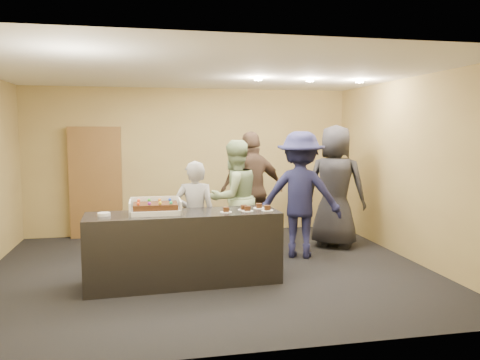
{
  "coord_description": "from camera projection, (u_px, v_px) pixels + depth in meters",
  "views": [
    {
      "loc": [
        -0.84,
        -6.27,
        1.92
      ],
      "look_at": [
        0.43,
        0.0,
        1.24
      ],
      "focal_mm": 35.0,
      "sensor_mm": 36.0,
      "label": 1
    }
  ],
  "objects": [
    {
      "name": "person_brown_extra",
      "position": [
        252.0,
        190.0,
        7.58
      ],
      "size": [
        1.2,
        0.73,
        1.91
      ],
      "primitive_type": "imported",
      "rotation": [
        0.0,
        0.0,
        3.39
      ],
      "color": "brown",
      "rests_on": "floor"
    },
    {
      "name": "ceiling_spotlights",
      "position": [
        310.0,
        80.0,
        7.0
      ],
      "size": [
        1.72,
        0.12,
        0.03
      ],
      "color": "#FFEAC6",
      "rests_on": "ceiling"
    },
    {
      "name": "plate_stack",
      "position": [
        104.0,
        214.0,
        5.61
      ],
      "size": [
        0.15,
        0.15,
        0.04
      ],
      "primitive_type": "cylinder",
      "color": "white",
      "rests_on": "serving_counter"
    },
    {
      "name": "person_server_grey",
      "position": [
        195.0,
        217.0,
        6.32
      ],
      "size": [
        0.61,
        0.45,
        1.52
      ],
      "primitive_type": "imported",
      "rotation": [
        0.0,
        0.0,
        2.97
      ],
      "color": "#9A9B9F",
      "rests_on": "floor"
    },
    {
      "name": "cake_box",
      "position": [
        155.0,
        210.0,
        5.78
      ],
      "size": [
        0.63,
        0.43,
        0.18
      ],
      "color": "white",
      "rests_on": "serving_counter"
    },
    {
      "name": "slice_b",
      "position": [
        244.0,
        208.0,
        6.02
      ],
      "size": [
        0.15,
        0.15,
        0.07
      ],
      "color": "white",
      "rests_on": "serving_counter"
    },
    {
      "name": "storage_cabinet",
      "position": [
        96.0,
        182.0,
        8.39
      ],
      "size": [
        0.91,
        0.15,
        1.99
      ],
      "primitive_type": "cube",
      "color": "brown",
      "rests_on": "floor"
    },
    {
      "name": "slice_e",
      "position": [
        267.0,
        209.0,
        5.97
      ],
      "size": [
        0.15,
        0.15,
        0.07
      ],
      "color": "white",
      "rests_on": "serving_counter"
    },
    {
      "name": "person_navy_man",
      "position": [
        300.0,
        195.0,
        7.08
      ],
      "size": [
        1.41,
        1.14,
        1.91
      ],
      "primitive_type": "imported",
      "rotation": [
        0.0,
        0.0,
        2.74
      ],
      "color": "#1A1B40",
      "rests_on": "floor"
    },
    {
      "name": "person_sage_man",
      "position": [
        234.0,
        198.0,
        7.17
      ],
      "size": [
        1.06,
        0.96,
        1.78
      ],
      "primitive_type": "imported",
      "rotation": [
        0.0,
        0.0,
        3.55
      ],
      "color": "#97AF7E",
      "rests_on": "floor"
    },
    {
      "name": "room",
      "position": [
        209.0,
        173.0,
        6.34
      ],
      "size": [
        6.04,
        6.0,
        2.7
      ],
      "color": "black",
      "rests_on": "ground"
    },
    {
      "name": "slice_c",
      "position": [
        247.0,
        209.0,
        5.93
      ],
      "size": [
        0.15,
        0.15,
        0.07
      ],
      "color": "white",
      "rests_on": "serving_counter"
    },
    {
      "name": "slice_a",
      "position": [
        226.0,
        211.0,
        5.84
      ],
      "size": [
        0.15,
        0.15,
        0.07
      ],
      "color": "white",
      "rests_on": "serving_counter"
    },
    {
      "name": "serving_counter",
      "position": [
        184.0,
        248.0,
        5.88
      ],
      "size": [
        2.43,
        0.81,
        0.9
      ],
      "primitive_type": "cube",
      "rotation": [
        0.0,
        0.0,
        0.05
      ],
      "color": "black",
      "rests_on": "floor"
    },
    {
      "name": "sheet_cake",
      "position": [
        155.0,
        206.0,
        5.75
      ],
      "size": [
        0.53,
        0.37,
        0.11
      ],
      "color": "#381E0C",
      "rests_on": "cake_box"
    },
    {
      "name": "person_dark_suit",
      "position": [
        335.0,
        186.0,
        7.7
      ],
      "size": [
        1.17,
        1.1,
        2.01
      ],
      "primitive_type": "imported",
      "rotation": [
        0.0,
        0.0,
        2.52
      ],
      "color": "#27272C",
      "rests_on": "floor"
    },
    {
      "name": "slice_d",
      "position": [
        259.0,
        207.0,
        6.15
      ],
      "size": [
        0.15,
        0.15,
        0.07
      ],
      "color": "white",
      "rests_on": "serving_counter"
    }
  ]
}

